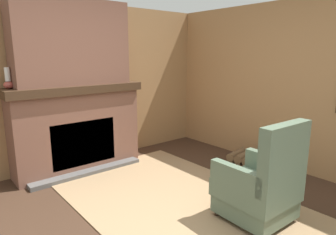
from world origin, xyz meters
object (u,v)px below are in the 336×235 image
firewood_stack (244,160)px  oil_lamp_vase (8,81)px  storage_case (113,78)px  armchair (260,187)px

firewood_stack → oil_lamp_vase: oil_lamp_vase is taller
firewood_stack → storage_case: (-1.56, -1.27, 1.18)m
firewood_stack → oil_lamp_vase: 3.36m
armchair → firewood_stack: (-1.00, 1.11, -0.26)m
armchair → oil_lamp_vase: 3.17m
storage_case → oil_lamp_vase: bearing=-90.0°
oil_lamp_vase → storage_case: bearing=90.0°
oil_lamp_vase → storage_case: (0.00, 1.45, -0.03)m
armchair → oil_lamp_vase: size_ratio=4.01×
armchair → storage_case: (-2.56, -0.16, 0.92)m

